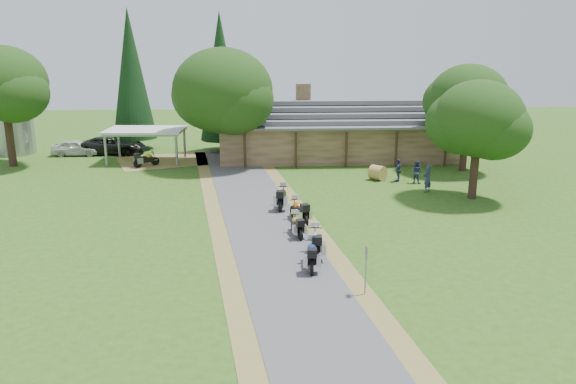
{
  "coord_description": "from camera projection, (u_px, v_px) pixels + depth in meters",
  "views": [
    {
      "loc": [
        -0.98,
        -23.85,
        9.71
      ],
      "look_at": [
        0.66,
        6.23,
        1.6
      ],
      "focal_mm": 35.0,
      "sensor_mm": 36.0,
      "label": 1
    }
  ],
  "objects": [
    {
      "name": "hay_bale",
      "position": [
        378.0,
        173.0,
        40.48
      ],
      "size": [
        1.45,
        1.44,
        1.07
      ],
      "primitive_type": "cylinder",
      "rotation": [
        1.57,
        0.0,
        0.75
      ],
      "color": "#A7843D",
      "rests_on": "ground"
    },
    {
      "name": "motorcycle_row_c",
      "position": [
        297.0,
        224.0,
        28.82
      ],
      "size": [
        0.9,
        1.87,
        1.23
      ],
      "primitive_type": null,
      "rotation": [
        0.0,
        0.0,
        1.75
      ],
      "color": "gold",
      "rests_on": "ground"
    },
    {
      "name": "silo",
      "position": [
        13.0,
        117.0,
        49.24
      ],
      "size": [
        3.54,
        3.54,
        6.63
      ],
      "primitive_type": "cylinder",
      "rotation": [
        0.0,
        0.0,
        0.09
      ],
      "color": "gray",
      "rests_on": "ground"
    },
    {
      "name": "person_c",
      "position": [
        398.0,
        168.0,
        39.92
      ],
      "size": [
        0.59,
        0.66,
        1.91
      ],
      "primitive_type": "imported",
      "rotation": [
        0.0,
        0.0,
        4.24
      ],
      "color": "navy",
      "rests_on": "ground"
    },
    {
      "name": "carport",
      "position": [
        147.0,
        145.0,
        46.52
      ],
      "size": [
        6.53,
        4.55,
        2.73
      ],
      "primitive_type": null,
      "rotation": [
        0.0,
        0.0,
        -0.06
      ],
      "color": "silver",
      "rests_on": "ground"
    },
    {
      "name": "motorcycle_row_e",
      "position": [
        282.0,
        196.0,
        33.57
      ],
      "size": [
        1.03,
        2.2,
        1.45
      ],
      "primitive_type": null,
      "rotation": [
        0.0,
        0.0,
        1.4
      ],
      "color": "black",
      "rests_on": "ground"
    },
    {
      "name": "oak_silo",
      "position": [
        5.0,
        99.0,
        43.75
      ],
      "size": [
        6.74,
        6.74,
        10.67
      ],
      "primitive_type": null,
      "color": "black",
      "rests_on": "ground"
    },
    {
      "name": "car_dark_suv",
      "position": [
        113.0,
        141.0,
        49.69
      ],
      "size": [
        2.91,
        6.29,
        2.36
      ],
      "primitive_type": "imported",
      "rotation": [
        0.0,
        0.0,
        1.52
      ],
      "color": "black",
      "rests_on": "ground"
    },
    {
      "name": "sign_post",
      "position": [
        366.0,
        270.0,
        21.95
      ],
      "size": [
        0.37,
        0.06,
        2.07
      ],
      "primitive_type": null,
      "color": "gray",
      "rests_on": "ground"
    },
    {
      "name": "oak_driveway",
      "position": [
        477.0,
        134.0,
        34.79
      ],
      "size": [
        5.6,
        5.6,
        8.25
      ],
      "primitive_type": null,
      "color": "black",
      "rests_on": "ground"
    },
    {
      "name": "person_b",
      "position": [
        417.0,
        170.0,
        39.51
      ],
      "size": [
        0.66,
        0.65,
        1.9
      ],
      "primitive_type": "imported",
      "rotation": [
        0.0,
        0.0,
        2.37
      ],
      "color": "navy",
      "rests_on": "ground"
    },
    {
      "name": "oak_lodge_right",
      "position": [
        467.0,
        112.0,
        42.38
      ],
      "size": [
        5.89,
        5.89,
        9.07
      ],
      "primitive_type": null,
      "color": "black",
      "rests_on": "ground"
    },
    {
      "name": "ground",
      "position": [
        281.0,
        261.0,
        25.57
      ],
      "size": [
        120.0,
        120.0,
        0.0
      ],
      "primitive_type": "plane",
      "color": "#2D4C15",
      "rests_on": "ground"
    },
    {
      "name": "motorcycle_row_b",
      "position": [
        316.0,
        241.0,
        26.04
      ],
      "size": [
        0.79,
        2.15,
        1.45
      ],
      "primitive_type": null,
      "rotation": [
        0.0,
        0.0,
        1.53
      ],
      "color": "#A1A4A8",
      "rests_on": "ground"
    },
    {
      "name": "cedar_far",
      "position": [
        132.0,
        80.0,
        50.64
      ],
      "size": [
        3.93,
        3.93,
        12.67
      ],
      "primitive_type": "cone",
      "color": "black",
      "rests_on": "ground"
    },
    {
      "name": "motorcycle_row_a",
      "position": [
        312.0,
        254.0,
        24.67
      ],
      "size": [
        0.82,
        2.03,
        1.35
      ],
      "primitive_type": null,
      "rotation": [
        0.0,
        0.0,
        1.48
      ],
      "color": "navy",
      "rests_on": "ground"
    },
    {
      "name": "motorcycle_carport_a",
      "position": [
        146.0,
        159.0,
        44.75
      ],
      "size": [
        1.92,
        1.64,
        1.31
      ],
      "primitive_type": null,
      "rotation": [
        0.0,
        0.0,
        0.63
      ],
      "color": "#C5C109",
      "rests_on": "ground"
    },
    {
      "name": "oak_lodge_left",
      "position": [
        223.0,
        106.0,
        44.1
      ],
      "size": [
        7.86,
        7.86,
        9.64
      ],
      "primitive_type": null,
      "color": "black",
      "rests_on": "ground"
    },
    {
      "name": "driveway",
      "position": [
        268.0,
        233.0,
        29.4
      ],
      "size": [
        51.95,
        51.95,
        0.0
      ],
      "primitive_type": "plane",
      "rotation": [
        0.0,
        0.0,
        0.14
      ],
      "color": "#4D4C4F",
      "rests_on": "ground"
    },
    {
      "name": "lodge",
      "position": [
        339.0,
        128.0,
        48.39
      ],
      "size": [
        21.4,
        9.4,
        4.9
      ],
      "primitive_type": null,
      "color": "brown",
      "rests_on": "ground"
    },
    {
      "name": "motorcycle_row_d",
      "position": [
        299.0,
        210.0,
        30.99
      ],
      "size": [
        1.29,
        2.16,
        1.41
      ],
      "primitive_type": null,
      "rotation": [
        0.0,
        0.0,
        1.9
      ],
      "color": "orange",
      "rests_on": "ground"
    },
    {
      "name": "cedar_near",
      "position": [
        221.0,
        83.0,
        49.9
      ],
      "size": [
        3.96,
        3.96,
        12.3
      ],
      "primitive_type": "cone",
      "color": "black",
      "rests_on": "ground"
    },
    {
      "name": "car_white_sedan",
      "position": [
        76.0,
        146.0,
        49.1
      ],
      "size": [
        2.27,
        5.28,
        1.75
      ],
      "primitive_type": "imported",
      "rotation": [
        0.0,
        0.0,
        1.58
      ],
      "color": "silver",
      "rests_on": "ground"
    },
    {
      "name": "person_a",
      "position": [
        428.0,
        176.0,
        37.08
      ],
      "size": [
        0.76,
        0.73,
        2.18
      ],
      "primitive_type": "imported",
      "rotation": [
        0.0,
        0.0,
        3.81
      ],
      "color": "navy",
      "rests_on": "ground"
    }
  ]
}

